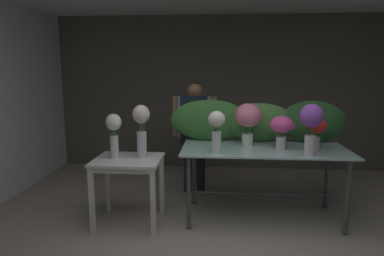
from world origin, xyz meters
The scene contains 14 objects.
ground_plane centered at (0.00, 1.79, 0.00)m, with size 7.89×7.89×0.00m, color #9E9384.
wall_back centered at (0.00, 3.59, 1.33)m, with size 5.88×0.12×2.66m, color #5B564C.
wall_left centered at (-2.94, 1.79, 1.33)m, with size 0.12×3.71×2.66m, color silver.
display_table_glass centered at (0.48, 1.40, 0.73)m, with size 1.88×0.93×0.86m.
side_table_white centered at (-1.06, 1.15, 0.66)m, with size 0.75×0.64×0.76m.
florist centered at (-0.38, 2.20, 0.97)m, with size 0.62×0.24×1.57m.
foliage_backdrop centered at (0.46, 1.75, 1.11)m, with size 2.16×0.28×0.52m.
vase_scarlet_stock centered at (1.05, 1.37, 1.10)m, with size 0.24×0.22×0.36m.
vase_rosy_lilies centered at (0.30, 1.48, 1.19)m, with size 0.31×0.31×0.50m.
vase_ivory_tulips centered at (-0.07, 1.10, 1.13)m, with size 0.18×0.18×0.46m.
vase_fuchsia_hydrangea centered at (0.66, 1.35, 1.11)m, with size 0.28×0.26×0.38m.
vase_violet_roses centered at (0.91, 1.08, 1.21)m, with size 0.24×0.24×0.54m.
vase_white_roses_tall centered at (-1.21, 1.15, 1.07)m, with size 0.17×0.17×0.50m.
vase_cream_lisianthus_tall centered at (-0.91, 1.21, 1.12)m, with size 0.20×0.19×0.60m.
Camera 1 is at (-0.04, -2.57, 1.77)m, focal length 32.48 mm.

